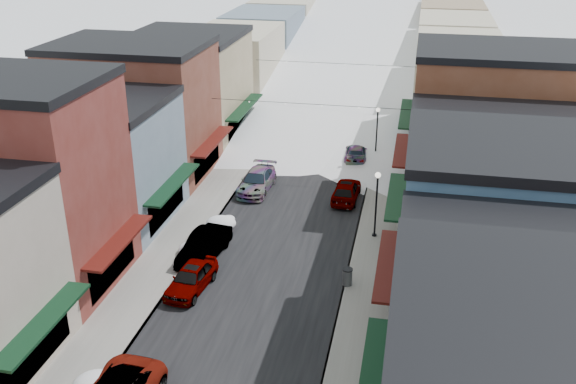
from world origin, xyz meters
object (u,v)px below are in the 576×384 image
at_px(car_dark_hatch, 204,246).
at_px(streetlamp_near, 377,196).
at_px(trash_can, 347,277).
at_px(car_silver_sedan, 191,278).

bearing_deg(car_dark_hatch, streetlamp_near, 32.41).
xyz_separation_m(trash_can, streetlamp_near, (1.09, 6.54, 2.40)).
xyz_separation_m(car_dark_hatch, streetlamp_near, (10.48, 4.91, 2.25)).
relative_size(car_dark_hatch, trash_can, 4.80).
relative_size(trash_can, streetlamp_near, 0.23).
bearing_deg(car_dark_hatch, car_silver_sedan, -75.80).
relative_size(car_dark_hatch, streetlamp_near, 1.10).
distance_m(trash_can, streetlamp_near, 7.05).
relative_size(car_silver_sedan, streetlamp_near, 0.98).
bearing_deg(trash_can, car_dark_hatch, 170.18).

